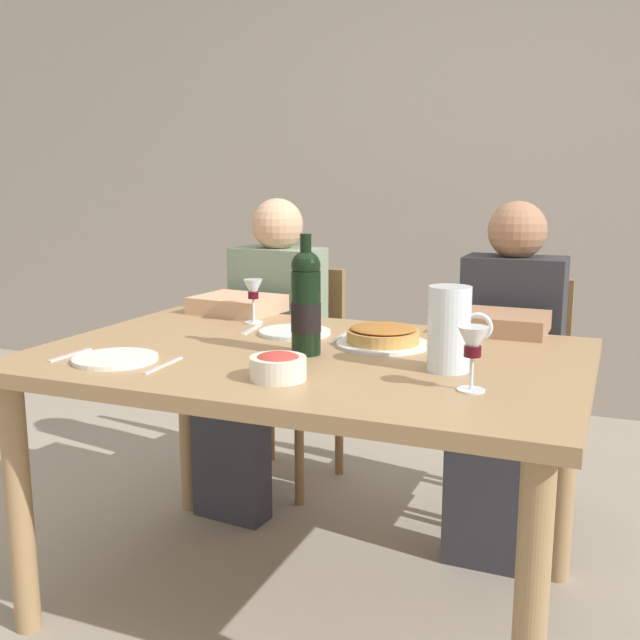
{
  "coord_description": "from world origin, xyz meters",
  "views": [
    {
      "loc": [
        0.79,
        -1.84,
        1.23
      ],
      "look_at": [
        0.02,
        0.05,
        0.84
      ],
      "focal_mm": 41.58,
      "sensor_mm": 36.0,
      "label": 1
    }
  ],
  "objects": [
    {
      "name": "spoon_right_setting",
      "position": [
        -0.28,
        0.21,
        0.76
      ],
      "size": [
        0.03,
        0.16,
        0.0
      ],
      "primitive_type": "cube",
      "rotation": [
        0.0,
        0.0,
        1.69
      ],
      "color": "silver",
      "rests_on": "dining_table"
    },
    {
      "name": "water_pitcher",
      "position": [
        0.41,
        -0.05,
        0.85
      ],
      "size": [
        0.16,
        0.11,
        0.21
      ],
      "color": "silver",
      "rests_on": "dining_table"
    },
    {
      "name": "chair_right",
      "position": [
        0.45,
        0.88,
        0.5
      ],
      "size": [
        0.4,
        0.4,
        0.87
      ],
      "rotation": [
        0.0,
        0.0,
        3.13
      ],
      "color": "olive",
      "rests_on": "ground"
    },
    {
      "name": "knife_right_setting",
      "position": [
        0.02,
        0.21,
        0.76
      ],
      "size": [
        0.02,
        0.18,
        0.0
      ],
      "primitive_type": "cube",
      "rotation": [
        0.0,
        0.0,
        1.63
      ],
      "color": "silver",
      "rests_on": "dining_table"
    },
    {
      "name": "baked_tart",
      "position": [
        0.17,
        0.16,
        0.79
      ],
      "size": [
        0.27,
        0.27,
        0.06
      ],
      "color": "silver",
      "rests_on": "dining_table"
    },
    {
      "name": "wine_glass_left_diner",
      "position": [
        -0.34,
        0.32,
        0.86
      ],
      "size": [
        0.06,
        0.06,
        0.15
      ],
      "color": "silver",
      "rests_on": "dining_table"
    },
    {
      "name": "dinner_plate_right_setting",
      "position": [
        -0.13,
        0.21,
        0.77
      ],
      "size": [
        0.22,
        0.22,
        0.01
      ],
      "primitive_type": "cylinder",
      "color": "silver",
      "rests_on": "dining_table"
    },
    {
      "name": "dining_table",
      "position": [
        0.0,
        0.0,
        0.67
      ],
      "size": [
        1.5,
        1.0,
        0.76
      ],
      "color": "#9E7A51",
      "rests_on": "ground"
    },
    {
      "name": "back_wall",
      "position": [
        0.0,
        2.23,
        1.4
      ],
      "size": [
        8.0,
        0.1,
        2.8
      ],
      "primitive_type": "cube",
      "color": "#A3998E",
      "rests_on": "ground"
    },
    {
      "name": "dinner_plate_left_setting",
      "position": [
        -0.43,
        -0.29,
        0.77
      ],
      "size": [
        0.22,
        0.22,
        0.01
      ],
      "primitive_type": "cylinder",
      "color": "white",
      "rests_on": "dining_table"
    },
    {
      "name": "diner_left",
      "position": [
        -0.46,
        0.63,
        0.62
      ],
      "size": [
        0.37,
        0.53,
        1.16
      ],
      "rotation": [
        0.0,
        0.0,
        3.04
      ],
      "color": "gray",
      "rests_on": "ground"
    },
    {
      "name": "wine_glass_right_diner",
      "position": [
        0.49,
        -0.21,
        0.87
      ],
      "size": [
        0.07,
        0.07,
        0.15
      ],
      "color": "silver",
      "rests_on": "dining_table"
    },
    {
      "name": "salad_bowl",
      "position": [
        0.05,
        -0.29,
        0.79
      ],
      "size": [
        0.14,
        0.14,
        0.07
      ],
      "color": "silver",
      "rests_on": "dining_table"
    },
    {
      "name": "diner_right",
      "position": [
        0.45,
        0.65,
        0.62
      ],
      "size": [
        0.34,
        0.5,
        1.16
      ],
      "rotation": [
        0.0,
        0.0,
        3.13
      ],
      "color": "#2D2D33",
      "rests_on": "ground"
    },
    {
      "name": "ground_plane",
      "position": [
        0.0,
        0.0,
        0.0
      ],
      "size": [
        8.0,
        8.0,
        0.0
      ],
      "primitive_type": "plane",
      "color": "gray"
    },
    {
      "name": "chair_left",
      "position": [
        -0.44,
        0.87,
        0.5
      ],
      "size": [
        0.44,
        0.44,
        0.87
      ],
      "rotation": [
        0.0,
        0.0,
        3.04
      ],
      "color": "olive",
      "rests_on": "ground"
    },
    {
      "name": "wine_bottle",
      "position": [
        0.01,
        -0.02,
        0.9
      ],
      "size": [
        0.08,
        0.08,
        0.33
      ],
      "color": "black",
      "rests_on": "dining_table"
    },
    {
      "name": "fork_left_setting",
      "position": [
        -0.58,
        -0.29,
        0.76
      ],
      "size": [
        0.02,
        0.16,
        0.0
      ],
      "primitive_type": "cube",
      "rotation": [
        0.0,
        0.0,
        1.56
      ],
      "color": "silver",
      "rests_on": "dining_table"
    },
    {
      "name": "knife_left_setting",
      "position": [
        -0.28,
        -0.29,
        0.76
      ],
      "size": [
        0.02,
        0.18,
        0.0
      ],
      "primitive_type": "cube",
      "rotation": [
        0.0,
        0.0,
        1.63
      ],
      "color": "silver",
      "rests_on": "dining_table"
    }
  ]
}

